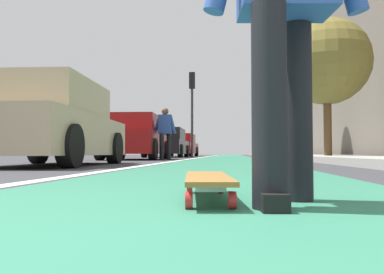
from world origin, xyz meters
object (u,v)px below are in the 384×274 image
Objects in this scene: skateboard at (207,180)px; street_tree_mid at (327,62)px; pedestrian_distant at (165,130)px; parked_car_far at (167,144)px; parked_car_end at (181,146)px; traffic_light at (192,99)px; parked_car_near at (51,125)px; parked_car_mid at (135,138)px; street_tree_far at (294,79)px.

skateboard is 0.18× the size of street_tree_mid.
parked_car_far is at bearing 9.19° from pedestrian_distant.
parked_car_end is 1.08× the size of traffic_light.
skateboard is 0.19× the size of parked_car_far.
parked_car_end is at bearing 0.48° from parked_car_far.
parked_car_end is at bearing 7.78° from skateboard.
street_tree_mid reaches higher than skateboard.
parked_car_mid is (6.38, 0.07, 0.01)m from parked_car_near.
traffic_light reaches higher than skateboard.
parked_car_end is 2.71× the size of pedestrian_distant.
parked_car_end is 9.56m from street_tree_far.
street_tree_mid is 6.77m from street_tree_far.
parked_car_mid is 1.37m from pedestrian_distant.
parked_car_end is 7.45m from traffic_light.
parked_car_mid reaches higher than parked_car_far.
pedestrian_distant is at bearing -170.81° from parked_car_far.
pedestrian_distant is (-13.63, -1.29, 0.23)m from parked_car_end.
parked_car_far is (13.35, 0.15, 0.01)m from parked_car_near.
skateboard is 18.60m from street_tree_far.
skateboard is 11.61m from parked_car_mid.
street_tree_mid is (-12.92, -6.53, 2.49)m from parked_car_end.
street_tree_mid is at bearing -136.97° from parked_car_far.
pedestrian_distant is (-0.71, 5.24, -2.26)m from street_tree_mid.
street_tree_mid is (0.02, -6.40, 2.49)m from parked_car_mid.
traffic_light is at bearing 40.33° from street_tree_mid.
pedestrian_distant is (-0.69, -1.16, 0.23)m from parked_car_mid.
street_tree_far reaches higher than pedestrian_distant.
street_tree_far is 9.58m from pedestrian_distant.
skateboard is 10.69m from pedestrian_distant.
parked_car_end is 13.70m from pedestrian_distant.
parked_car_end is at bearing 5.40° from pedestrian_distant.
traffic_light is (12.36, -1.28, 2.20)m from parked_car_near.
skateboard is 0.51× the size of pedestrian_distant.
street_tree_mid is at bearing 180.00° from street_tree_far.
parked_car_mid is at bearing -179.42° from parked_car_end.
parked_car_mid is 6.87m from street_tree_mid.
street_tree_far is 3.05× the size of pedestrian_distant.
street_tree_far reaches higher than parked_car_near.
parked_car_far is 2.80m from traffic_light.
skateboard is at bearing -169.86° from parked_car_far.
parked_car_near is at bearing 135.35° from street_tree_mid.
street_tree_far reaches higher than skateboard.
traffic_light reaches higher than parked_car_mid.
parked_car_mid is at bearing 0.65° from parked_car_near.
parked_car_mid is 2.51× the size of pedestrian_distant.
skateboard is at bearing -172.22° from parked_car_end.
parked_car_near is at bearing -179.40° from parked_car_end.
parked_car_end is at bearing 0.58° from parked_car_mid.
skateboard is 24.33m from parked_car_end.
pedestrian_distant reaches higher than parked_car_end.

